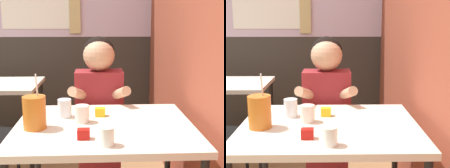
% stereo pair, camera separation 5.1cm
% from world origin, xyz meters
% --- Properties ---
extents(brick_wall_right, '(0.08, 4.22, 2.70)m').
position_xyz_m(brick_wall_right, '(1.18, 1.11, 1.35)').
color(brick_wall_right, brown).
rests_on(brick_wall_right, ground_plane).
extents(back_wall, '(5.30, 0.09, 2.70)m').
position_xyz_m(back_wall, '(-0.01, 2.25, 1.36)').
color(back_wall, silver).
rests_on(back_wall, ground_plane).
extents(main_table, '(0.97, 0.79, 0.72)m').
position_xyz_m(main_table, '(0.59, 0.39, 0.65)').
color(main_table, beige).
rests_on(main_table, ground_plane).
extents(background_table, '(0.70, 0.64, 0.72)m').
position_xyz_m(background_table, '(-0.32, 1.57, 0.63)').
color(background_table, beige).
rests_on(background_table, ground_plane).
extents(person_seated, '(0.42, 0.42, 1.17)m').
position_xyz_m(person_seated, '(0.57, 0.95, 0.64)').
color(person_seated, maroon).
rests_on(person_seated, ground_plane).
extents(cocktail_pitcher, '(0.12, 0.12, 0.29)m').
position_xyz_m(cocktail_pitcher, '(0.23, 0.34, 0.81)').
color(cocktail_pitcher, '#C6661E').
rests_on(cocktail_pitcher, main_table).
extents(glass_near_pitcher, '(0.08, 0.08, 0.11)m').
position_xyz_m(glass_near_pitcher, '(0.36, 0.53, 0.77)').
color(glass_near_pitcher, silver).
rests_on(glass_near_pitcher, main_table).
extents(glass_center, '(0.07, 0.07, 0.09)m').
position_xyz_m(glass_center, '(0.60, 0.09, 0.76)').
color(glass_center, silver).
rests_on(glass_center, main_table).
extents(glass_far_side, '(0.08, 0.08, 0.10)m').
position_xyz_m(glass_far_side, '(0.47, 0.43, 0.77)').
color(glass_far_side, silver).
rests_on(glass_far_side, main_table).
extents(condiment_ketchup, '(0.06, 0.04, 0.05)m').
position_xyz_m(condiment_ketchup, '(0.49, 0.18, 0.75)').
color(condiment_ketchup, '#B7140F').
rests_on(condiment_ketchup, main_table).
extents(condiment_mustard, '(0.06, 0.04, 0.05)m').
position_xyz_m(condiment_mustard, '(0.57, 0.54, 0.75)').
color(condiment_mustard, yellow).
rests_on(condiment_mustard, main_table).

